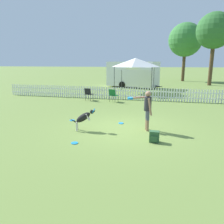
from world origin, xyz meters
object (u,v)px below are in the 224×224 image
at_px(canopy_tent_main, 135,64).
at_px(tree_left_grove, 185,40).
at_px(handler_person, 147,106).
at_px(frisbee_midfield, 121,123).
at_px(folding_chair_green_right, 89,93).
at_px(equipment_trailer, 133,74).
at_px(backpack_on_grass, 154,137).
at_px(leaping_dog, 84,117).
at_px(frisbee_near_dog, 75,143).
at_px(frisbee_near_handler, 72,120).
at_px(tree_right_grove, 214,31).
at_px(folding_chair_center, 113,94).

relative_size(canopy_tent_main, tree_left_grove, 0.38).
relative_size(handler_person, frisbee_midfield, 6.88).
bearing_deg(folding_chair_green_right, frisbee_midfield, 132.38).
relative_size(frisbee_midfield, equipment_trailer, 0.04).
bearing_deg(backpack_on_grass, leaping_dog, 166.75).
xyz_separation_m(frisbee_near_dog, backpack_on_grass, (2.56, 0.76, 0.18)).
height_order(leaping_dog, frisbee_near_handler, leaping_dog).
distance_m(handler_person, tree_right_grove, 20.60).
xyz_separation_m(tree_left_grove, tree_right_grove, (2.63, -5.50, 0.38)).
bearing_deg(folding_chair_green_right, backpack_on_grass, 133.82).
xyz_separation_m(backpack_on_grass, canopy_tent_main, (-2.34, 11.92, 2.32)).
height_order(leaping_dog, canopy_tent_main, canopy_tent_main).
relative_size(equipment_trailer, tree_left_grove, 0.77).
xyz_separation_m(leaping_dog, frisbee_midfield, (1.21, 1.33, -0.52)).
height_order(backpack_on_grass, folding_chair_green_right, folding_chair_green_right).
relative_size(handler_person, frisbee_near_handler, 6.88).
bearing_deg(frisbee_near_dog, tree_right_grove, 69.93).
distance_m(handler_person, tree_left_grove, 25.29).
bearing_deg(equipment_trailer, leaping_dog, -71.20).
bearing_deg(tree_right_grove, equipment_trailer, -153.11).
bearing_deg(frisbee_near_handler, frisbee_near_dog, -64.50).
xyz_separation_m(folding_chair_center, equipment_trailer, (-0.08, 9.15, 0.89)).
bearing_deg(tree_right_grove, frisbee_near_dog, -110.07).
distance_m(frisbee_near_handler, folding_chair_green_right, 5.42).
xyz_separation_m(equipment_trailer, tree_right_grove, (8.39, 4.26, 4.59)).
relative_size(folding_chair_green_right, canopy_tent_main, 0.28).
bearing_deg(equipment_trailer, tree_right_grove, 44.06).
bearing_deg(handler_person, frisbee_near_dog, 118.75).
xyz_separation_m(frisbee_midfield, tree_right_grove, (6.74, 18.47, 6.00)).
height_order(backpack_on_grass, tree_left_grove, tree_left_grove).
xyz_separation_m(folding_chair_center, tree_left_grove, (5.69, 18.91, 5.11)).
distance_m(frisbee_near_handler, backpack_on_grass, 4.29).
distance_m(leaping_dog, equipment_trailer, 15.57).
bearing_deg(folding_chair_green_right, equipment_trailer, -91.49).
distance_m(leaping_dog, frisbee_near_handler, 1.75).
bearing_deg(canopy_tent_main, frisbee_near_dog, -90.99).
xyz_separation_m(handler_person, equipment_trailer, (-2.80, 14.92, 0.45)).
distance_m(folding_chair_green_right, tree_right_grove, 17.55).
distance_m(backpack_on_grass, canopy_tent_main, 12.36).
bearing_deg(frisbee_midfield, tree_right_grove, 69.96).
bearing_deg(tree_right_grove, tree_left_grove, 115.54).
bearing_deg(backpack_on_grass, frisbee_midfield, 127.95).
bearing_deg(tree_right_grove, canopy_tent_main, -131.45).
bearing_deg(backpack_on_grass, equipment_trailer, 101.17).
bearing_deg(leaping_dog, frisbee_near_dog, -6.32).
height_order(frisbee_midfield, folding_chair_center, folding_chair_center).
bearing_deg(tree_left_grove, leaping_dog, -101.88).
relative_size(backpack_on_grass, folding_chair_center, 0.43).
relative_size(frisbee_near_dog, frisbee_midfield, 1.00).
height_order(handler_person, folding_chair_center, handler_person).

